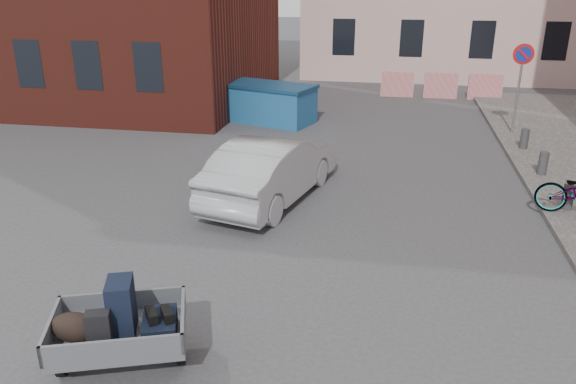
# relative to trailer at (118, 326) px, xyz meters

# --- Properties ---
(ground) EXTENTS (120.00, 120.00, 0.00)m
(ground) POSITION_rel_trailer_xyz_m (0.78, 2.81, -0.61)
(ground) COLOR #38383A
(ground) RESTS_ON ground
(no_parking_sign) EXTENTS (0.60, 0.09, 2.65)m
(no_parking_sign) POSITION_rel_trailer_xyz_m (6.78, 12.29, 1.41)
(no_parking_sign) COLOR gray
(no_parking_sign) RESTS_ON sidewalk
(bollards) EXTENTS (0.22, 9.02, 0.55)m
(bollards) POSITION_rel_trailer_xyz_m (6.78, 6.21, -0.21)
(bollards) COLOR #3A3A3D
(bollards) RESTS_ON sidewalk
(barriers) EXTENTS (4.70, 0.18, 1.00)m
(barriers) POSITION_rel_trailer_xyz_m (4.98, 17.81, -0.11)
(barriers) COLOR red
(barriers) RESTS_ON ground
(trailer) EXTENTS (1.88, 1.98, 1.20)m
(trailer) POSITION_rel_trailer_xyz_m (0.00, 0.00, 0.00)
(trailer) COLOR black
(trailer) RESTS_ON ground
(dumpster) EXTENTS (3.34, 2.42, 1.26)m
(dumpster) POSITION_rel_trailer_xyz_m (-0.92, 12.75, 0.03)
(dumpster) COLOR #1F5D95
(dumpster) RESTS_ON ground
(silver_car) EXTENTS (2.44, 4.45, 1.39)m
(silver_car) POSITION_rel_trailer_xyz_m (0.65, 5.94, 0.09)
(silver_car) COLOR #999BA0
(silver_car) RESTS_ON ground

